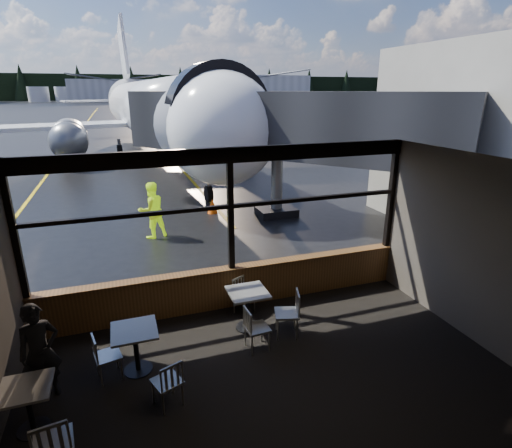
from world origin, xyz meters
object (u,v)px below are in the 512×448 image
jet_bridge (286,157)px  chair_left_s (54,444)px  airliner (151,69)px  cone_wing (66,165)px  ground_crew (152,210)px  cone_nose (212,206)px  cafe_table_near (248,310)px  passenger (40,352)px  cafe_table_mid (136,350)px  chair_mid_s (167,382)px  chair_near_w (257,329)px  cafe_table_left (30,409)px  chair_mid_w (108,356)px  chair_near_e (287,314)px  chair_near_n (244,296)px

jet_bridge → chair_left_s: bearing=-127.7°
airliner → cone_wing: size_ratio=76.58×
ground_crew → cone_nose: ground_crew is taller
cafe_table_near → passenger: bearing=-167.7°
cafe_table_mid → chair_mid_s: 1.04m
chair_near_w → cafe_table_mid: bearing=-96.3°
cafe_table_left → passenger: (0.10, 0.68, 0.43)m
chair_mid_w → ground_crew: 6.84m
cafe_table_mid → chair_near_e: bearing=2.7°
chair_mid_w → cone_wing: (-2.56, 20.65, -0.16)m
cafe_table_near → chair_left_s: bearing=-144.6°
jet_bridge → chair_near_w: 8.25m
airliner → chair_left_s: (-3.80, -25.02, -5.43)m
chair_near_e → ground_crew: 6.81m
chair_near_w → ground_crew: (-1.23, 6.75, 0.48)m
chair_left_s → ground_crew: 8.57m
cafe_table_left → chair_near_e: 4.39m
chair_near_e → cone_wing: (-5.82, 20.49, -0.22)m
chair_mid_w → cone_wing: size_ratio=1.65×
chair_mid_w → cone_wing: chair_mid_w is taller
chair_mid_w → cone_nose: 9.46m
cafe_table_left → chair_mid_w: chair_mid_w is taller
chair_near_e → cone_nose: (0.51, 8.52, -0.19)m
airliner → cafe_table_mid: (-2.74, -23.33, -5.50)m
chair_near_n → cone_nose: 7.54m
airliner → cone_nose: (0.58, -14.68, -5.62)m
chair_mid_s → chair_near_e: bearing=3.7°
chair_near_e → chair_mid_s: chair_near_e is taller
chair_near_e → chair_mid_w: chair_near_e is taller
airliner → chair_mid_w: 24.21m
cafe_table_mid → passenger: passenger is taller
cafe_table_near → chair_left_s: chair_left_s is taller
airliner → cafe_table_mid: airliner is taller
cone_wing → chair_left_s: bearing=-85.0°
chair_near_w → chair_mid_w: bearing=-95.2°
cafe_table_mid → chair_near_e: chair_near_e is taller
cafe_table_left → chair_near_n: chair_near_n is taller
cafe_table_left → passenger: 0.81m
ground_crew → cafe_table_near: bearing=81.1°
chair_near_n → airliner: bearing=-119.9°
jet_bridge → chair_mid_w: (-6.17, -7.11, -1.90)m
cone_nose → cafe_table_left: bearing=-116.8°
cone_wing → chair_mid_w: bearing=-82.9°
chair_left_s → ground_crew: (1.95, 8.34, 0.44)m
jet_bridge → cafe_table_near: 7.61m
cafe_table_left → chair_left_s: (0.42, -0.86, 0.11)m
chair_near_e → chair_left_s: same height
cafe_table_mid → chair_left_s: size_ratio=0.86×
passenger → cone_nose: 9.99m
cafe_table_near → cone_wing: 20.66m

